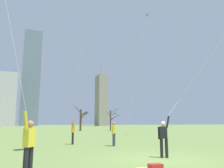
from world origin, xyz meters
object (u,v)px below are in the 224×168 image
kite_flyer_midfield_right_purple (77,96)px  bystander_strolling_midfield (114,132)px  bare_tree_center (81,119)px  kite_flyer_midfield_center_pink (18,81)px  bare_tree_leftmost (111,119)px  distant_kite_low_near_trees_green (144,31)px  kite_flyer_midfield_left_teal (185,105)px

kite_flyer_midfield_right_purple → bystander_strolling_midfield: size_ratio=7.99×
bystander_strolling_midfield → bare_tree_center: bare_tree_center is taller
kite_flyer_midfield_center_pink → kite_flyer_midfield_right_purple: size_ratio=1.34×
bare_tree_leftmost → kite_flyer_midfield_center_pink: bearing=-113.5°
kite_flyer_midfield_center_pink → bare_tree_leftmost: (16.92, 38.84, -0.38)m
kite_flyer_midfield_center_pink → distant_kite_low_near_trees_green: bearing=54.8°
bystander_strolling_midfield → kite_flyer_midfield_right_purple: bearing=160.1°
bare_tree_center → distant_kite_low_near_trees_green: bearing=-62.3°
kite_flyer_midfield_right_purple → bare_tree_leftmost: bearing=65.7°
kite_flyer_midfield_center_pink → distant_kite_low_near_trees_green: (17.91, 25.39, 14.01)m
kite_flyer_midfield_center_pink → kite_flyer_midfield_left_teal: (7.07, 1.82, -0.35)m
bare_tree_leftmost → bare_tree_center: bearing=176.1°
kite_flyer_midfield_left_teal → bare_tree_center: bearing=84.6°
kite_flyer_midfield_center_pink → bare_tree_leftmost: kite_flyer_midfield_center_pink is taller
kite_flyer_midfield_left_teal → bystander_strolling_midfield: size_ratio=9.04×
kite_flyer_midfield_center_pink → bare_tree_center: bearing=74.9°
kite_flyer_midfield_left_teal → bare_tree_center: size_ratio=2.89×
kite_flyer_midfield_left_teal → bystander_strolling_midfield: (-1.08, 6.36, -1.45)m
kite_flyer_midfield_left_teal → kite_flyer_midfield_right_purple: (-3.56, 7.26, 1.05)m
kite_flyer_midfield_center_pink → kite_flyer_midfield_left_teal: kite_flyer_midfield_center_pink is taller
distant_kite_low_near_trees_green → bare_tree_leftmost: distant_kite_low_near_trees_green is taller
bystander_strolling_midfield → bare_tree_leftmost: (10.93, 30.66, 1.42)m
kite_flyer_midfield_center_pink → kite_flyer_midfield_right_purple: 9.75m
kite_flyer_midfield_left_teal → distant_kite_low_near_trees_green: bearing=65.3°
kite_flyer_midfield_center_pink → kite_flyer_midfield_right_purple: kite_flyer_midfield_center_pink is taller
kite_flyer_midfield_left_teal → bystander_strolling_midfield: 6.61m
kite_flyer_midfield_left_teal → distant_kite_low_near_trees_green: distant_kite_low_near_trees_green is taller
kite_flyer_midfield_left_teal → kite_flyer_midfield_right_purple: bearing=116.1°
kite_flyer_midfield_center_pink → bare_tree_leftmost: 42.37m
bare_tree_leftmost → bare_tree_center: bare_tree_center is taller
bystander_strolling_midfield → bare_tree_center: size_ratio=0.32×
kite_flyer_midfield_center_pink → bare_tree_center: 40.67m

